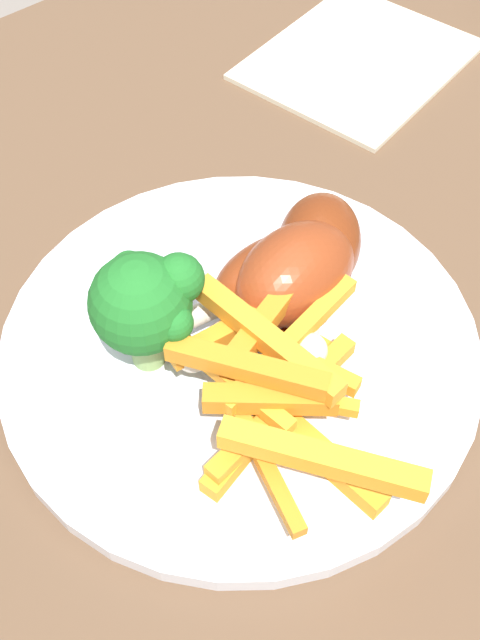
{
  "coord_description": "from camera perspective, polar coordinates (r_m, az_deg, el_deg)",
  "views": [
    {
      "loc": [
        -0.19,
        -0.2,
        1.08
      ],
      "look_at": [
        -0.02,
        -0.01,
        0.75
      ],
      "focal_mm": 42.86,
      "sensor_mm": 36.0,
      "label": 1
    }
  ],
  "objects": [
    {
      "name": "chicken_drumstick_near",
      "position": [
        0.44,
        2.53,
        3.08
      ],
      "size": [
        0.14,
        0.06,
        0.04
      ],
      "color": "#581D0C",
      "rests_on": "dinner_plate"
    },
    {
      "name": "dining_table",
      "position": [
        0.54,
        1.12,
        -6.44
      ],
      "size": [
        1.17,
        0.77,
        0.72
      ],
      "color": "brown",
      "rests_on": "ground_plane"
    },
    {
      "name": "napkin",
      "position": [
        0.65,
        8.84,
        18.64
      ],
      "size": [
        0.19,
        0.17,
        0.0
      ],
      "primitive_type": "cube",
      "rotation": [
        0.0,
        0.0,
        0.19
      ],
      "color": "beige",
      "rests_on": "dining_table"
    },
    {
      "name": "broccoli_floret_front",
      "position": [
        0.39,
        -7.08,
        1.27
      ],
      "size": [
        0.06,
        0.06,
        0.08
      ],
      "color": "#85A75E",
      "rests_on": "dinner_plate"
    },
    {
      "name": "chicken_drumstick_far",
      "position": [
        0.45,
        6.27,
        4.95
      ],
      "size": [
        0.11,
        0.1,
        0.04
      ],
      "color": "#501B0A",
      "rests_on": "dinner_plate"
    },
    {
      "name": "carrot_fries_pile",
      "position": [
        0.39,
        2.8,
        -4.99
      ],
      "size": [
        0.13,
        0.17,
        0.05
      ],
      "color": "orange",
      "rests_on": "dinner_plate"
    },
    {
      "name": "chicken_drumstick_extra",
      "position": [
        0.43,
        3.78,
        3.2
      ],
      "size": [
        0.13,
        0.06,
        0.05
      ],
      "color": "#61210E",
      "rests_on": "dinner_plate"
    },
    {
      "name": "ground_plane",
      "position": [
        1.12,
        0.59,
        -22.68
      ],
      "size": [
        6.0,
        6.0,
        0.0
      ],
      "primitive_type": "plane",
      "color": "gray"
    },
    {
      "name": "dinner_plate",
      "position": [
        0.44,
        0.0,
        -2.05
      ],
      "size": [
        0.27,
        0.27,
        0.01
      ],
      "primitive_type": "cylinder",
      "color": "silver",
      "rests_on": "dining_table"
    }
  ]
}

